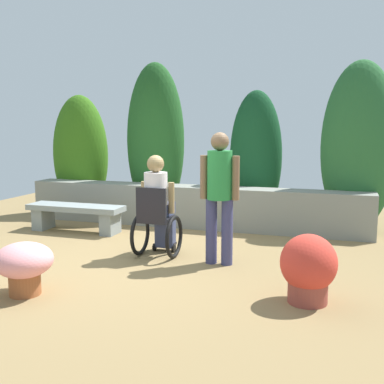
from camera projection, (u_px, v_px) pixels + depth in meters
ground_plane at (142, 259)px, 6.00m from camera, size 10.03×10.03×0.00m
stone_retaining_wall at (191, 206)px, 7.86m from camera, size 5.87×0.46×0.69m
hedge_backdrop at (210, 149)px, 8.23m from camera, size 6.23×0.90×2.83m
stone_bench at (76, 214)px, 7.49m from camera, size 1.60×0.43×0.43m
person_in_wheelchair at (158, 209)px, 6.05m from camera, size 0.53×0.66×1.33m
person_standing_companion at (219, 189)px, 5.64m from camera, size 0.49×0.30×1.62m
flower_pot_purple_near at (24, 264)px, 4.68m from camera, size 0.59×0.59×0.54m
flower_pot_terracotta_by_wall at (308, 268)px, 4.47m from camera, size 0.55×0.55×0.68m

